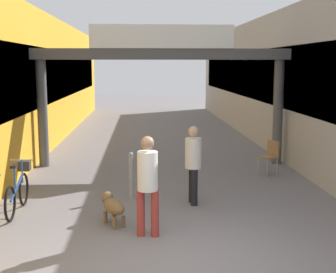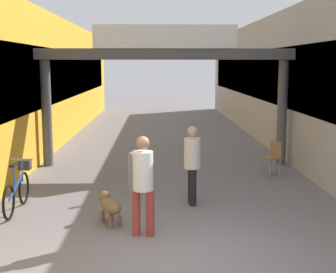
% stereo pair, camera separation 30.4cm
% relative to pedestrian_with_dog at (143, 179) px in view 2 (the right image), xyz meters
% --- Properties ---
extents(ground_plane, '(80.00, 80.00, 0.00)m').
position_rel_pedestrian_with_dog_xyz_m(ground_plane, '(0.48, -1.18, -0.97)').
color(ground_plane, slate).
extents(storefront_left, '(3.00, 26.00, 4.51)m').
position_rel_pedestrian_with_dog_xyz_m(storefront_left, '(-4.61, 9.82, 1.28)').
color(storefront_left, gold).
rests_on(storefront_left, ground_plane).
extents(storefront_right, '(3.00, 26.00, 4.51)m').
position_rel_pedestrian_with_dog_xyz_m(storefront_right, '(5.58, 9.82, 1.28)').
color(storefront_right, '#9E9993').
rests_on(storefront_right, ground_plane).
extents(arcade_sign_gateway, '(7.40, 0.47, 3.94)m').
position_rel_pedestrian_with_dog_xyz_m(arcade_sign_gateway, '(0.48, 5.63, 1.79)').
color(arcade_sign_gateway, '#4C4C4F').
rests_on(arcade_sign_gateway, ground_plane).
extents(pedestrian_with_dog, '(0.40, 0.39, 1.70)m').
position_rel_pedestrian_with_dog_xyz_m(pedestrian_with_dog, '(0.00, 0.00, 0.00)').
color(pedestrian_with_dog, '#99332D').
rests_on(pedestrian_with_dog, ground_plane).
extents(pedestrian_companion, '(0.37, 0.39, 1.63)m').
position_rel_pedestrian_with_dog_xyz_m(pedestrian_companion, '(0.96, 1.79, -0.05)').
color(pedestrian_companion, black).
rests_on(pedestrian_companion, ground_plane).
extents(dog_on_leash, '(0.56, 0.78, 0.55)m').
position_rel_pedestrian_with_dog_xyz_m(dog_on_leash, '(-0.63, 0.63, -0.63)').
color(dog_on_leash, brown).
rests_on(dog_on_leash, ground_plane).
extents(bicycle_blue_second, '(0.46, 1.69, 0.98)m').
position_rel_pedestrian_with_dog_xyz_m(bicycle_blue_second, '(-2.52, 1.50, -0.54)').
color(bicycle_blue_second, black).
rests_on(bicycle_blue_second, ground_plane).
extents(bollard_post_metal, '(0.10, 0.10, 1.01)m').
position_rel_pedestrian_with_dog_xyz_m(bollard_post_metal, '(-0.33, 2.31, -0.46)').
color(bollard_post_metal, gray).
rests_on(bollard_post_metal, ground_plane).
extents(cafe_chair_wood_nearer, '(0.54, 0.54, 0.89)m').
position_rel_pedestrian_with_dog_xyz_m(cafe_chair_wood_nearer, '(3.27, 4.30, -0.43)').
color(cafe_chair_wood_nearer, gray).
rests_on(cafe_chair_wood_nearer, ground_plane).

